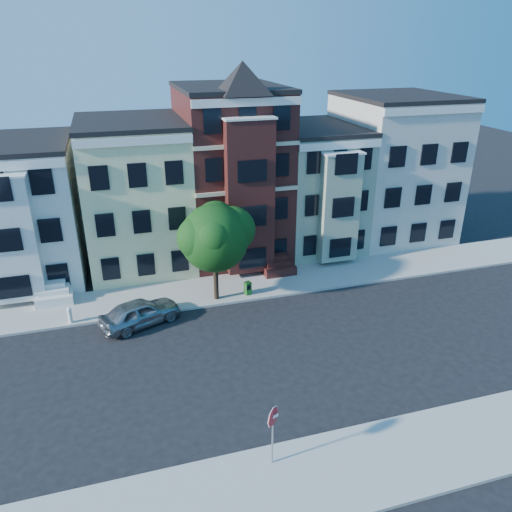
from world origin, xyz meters
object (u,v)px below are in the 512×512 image
object	(u,v)px
stop_sign	(273,432)
parked_car	(140,312)
fire_hydrant	(70,317)
street_tree	(215,243)
newspaper_box	(248,288)

from	to	relation	value
stop_sign	parked_car	bearing A→B (deg)	86.06
fire_hydrant	stop_sign	distance (m)	15.42
parked_car	stop_sign	xyz separation A→B (m)	(4.01, -12.07, 0.88)
street_tree	newspaper_box	xyz separation A→B (m)	(2.05, -0.02, -3.39)
parked_car	fire_hydrant	world-z (taller)	parked_car
newspaper_box	stop_sign	bearing A→B (deg)	-119.64
parked_car	stop_sign	distance (m)	12.75
street_tree	parked_car	bearing A→B (deg)	-162.20
newspaper_box	stop_sign	xyz separation A→B (m)	(-2.86, -13.61, 1.09)
fire_hydrant	stop_sign	xyz separation A→B (m)	(7.91, -13.19, 1.13)
newspaper_box	fire_hydrant	size ratio (longest dim) A/B	1.11
fire_hydrant	parked_car	bearing A→B (deg)	-15.97
parked_car	stop_sign	world-z (taller)	stop_sign
parked_car	fire_hydrant	size ratio (longest dim) A/B	6.05
street_tree	stop_sign	bearing A→B (deg)	-93.40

